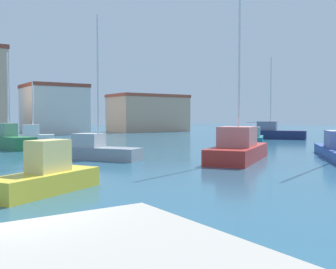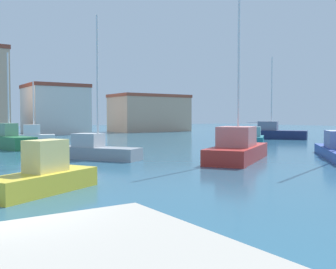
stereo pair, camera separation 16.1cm
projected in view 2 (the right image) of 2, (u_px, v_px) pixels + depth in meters
name	position (u px, v px, depth m)	size (l,w,h in m)	color
water	(142.00, 147.00, 31.60)	(160.00, 160.00, 0.00)	#285670
sailboat_grey_distant_north	(96.00, 149.00, 22.95)	(4.03, 5.20, 8.38)	gray
sailboat_navy_inner_mooring	(271.00, 133.00, 44.21)	(6.36, 7.78, 9.21)	#19234C
sailboat_white_center_channel	(33.00, 135.00, 40.09)	(4.31, 2.26, 6.08)	white
motorboat_yellow_far_left	(43.00, 176.00, 12.83)	(4.20, 3.13, 1.73)	gold
sailboat_red_behind_lamppost	(238.00, 148.00, 22.10)	(6.95, 5.56, 9.94)	#B22823
motorboat_teal_outer_mooring	(254.00, 138.00, 37.54)	(4.92, 4.60, 1.54)	#1E707A
sailboat_green_mid_harbor	(9.00, 140.00, 30.63)	(2.83, 6.45, 7.48)	#28703D
harbor_office	(55.00, 109.00, 56.40)	(8.02, 8.32, 7.09)	beige
waterfront_apartments	(149.00, 113.00, 65.98)	(12.58, 7.48, 6.18)	tan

